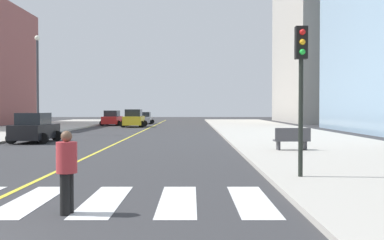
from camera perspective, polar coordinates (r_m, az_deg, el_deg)
The scene contains 11 objects.
sidewalk_kerb_east at distance 28.47m, azimuth 15.07°, elevation -3.00°, with size 10.00×120.00×0.15m, color #B2ADA3.
lane_divider_paint at distance 47.72m, azimuth -5.75°, elevation -1.25°, with size 0.16×80.00×0.01m, color yellow.
parking_garage_concrete at distance 79.50m, azimuth 17.81°, elevation 11.16°, with size 18.00×24.00×31.47m, color #B2ADA3.
car_silver_nearest at distance 66.95m, azimuth -5.62°, elevation 0.20°, with size 2.39×3.80×1.68m.
car_black_second at distance 32.49m, azimuth -18.46°, elevation -1.00°, with size 2.82×4.43×1.95m.
car_yellow_third at distance 56.20m, azimuth -6.98°, elevation 0.15°, with size 2.94×4.70×2.10m.
car_red_fourth at distance 61.29m, azimuth -9.56°, elevation 0.18°, with size 2.83×4.42×1.94m.
traffic_light_near_corner at distance 14.89m, azimuth 13.16°, elevation 5.81°, with size 0.36×0.41×4.62m.
park_bench at distance 24.17m, azimuth 12.10°, elevation -2.31°, with size 1.83×0.66×1.12m.
pedestrian_crossing at distance 10.41m, azimuth -14.86°, elevation -5.67°, with size 0.44×0.44×1.79m.
street_lamp at distance 41.37m, azimuth -18.13°, elevation 5.06°, with size 0.44×0.44×8.15m.
Camera 1 is at (4.84, -7.42, 2.27)m, focal length 44.02 mm.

